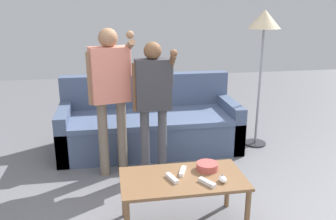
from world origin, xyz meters
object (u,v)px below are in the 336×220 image
(snack_bowl, at_px, (207,166))
(game_remote_wand_spare, at_px, (183,171))
(game_remote_wand_far, at_px, (172,178))
(floor_lamp, at_px, (264,27))
(player_center, at_px, (153,94))
(player_left, at_px, (110,86))
(game_remote_wand_near, at_px, (207,183))
(game_remote_nunchuk, at_px, (223,179))
(coffee_table, at_px, (183,184))
(couch, at_px, (149,125))

(snack_bowl, relative_size, game_remote_wand_spare, 1.20)
(game_remote_wand_far, bearing_deg, game_remote_wand_spare, 43.71)
(floor_lamp, bearing_deg, game_remote_wand_far, -131.12)
(player_center, distance_m, game_remote_wand_far, 1.07)
(player_left, distance_m, player_center, 0.45)
(player_left, relative_size, game_remote_wand_far, 9.63)
(snack_bowl, bearing_deg, player_center, 111.46)
(player_left, bearing_deg, game_remote_wand_near, -60.33)
(game_remote_nunchuk, bearing_deg, player_center, 110.27)
(game_remote_wand_far, xyz_separation_m, game_remote_wand_spare, (0.11, 0.10, 0.00))
(game_remote_wand_spare, bearing_deg, floor_lamp, 49.26)
(player_left, relative_size, game_remote_wand_near, 10.00)
(player_center, relative_size, game_remote_wand_near, 9.18)
(snack_bowl, height_order, floor_lamp, floor_lamp)
(player_left, height_order, game_remote_wand_spare, player_left)
(coffee_table, distance_m, game_remote_wand_near, 0.22)
(snack_bowl, bearing_deg, coffee_table, -156.00)
(couch, distance_m, floor_lamp, 1.84)
(player_center, xyz_separation_m, game_remote_wand_spare, (0.12, -0.88, -0.43))
(game_remote_wand_spare, bearing_deg, game_remote_wand_far, -136.29)
(player_left, relative_size, player_center, 1.09)
(player_left, distance_m, game_remote_wand_near, 1.49)
(player_center, bearing_deg, couch, 86.88)
(coffee_table, distance_m, player_center, 1.09)
(game_remote_wand_far, bearing_deg, snack_bowl, 21.40)
(snack_bowl, xyz_separation_m, player_left, (-0.76, 0.98, 0.49))
(coffee_table, height_order, snack_bowl, snack_bowl)
(game_remote_nunchuk, relative_size, player_left, 0.06)
(player_left, height_order, player_center, player_left)
(floor_lamp, xyz_separation_m, player_center, (-1.42, -0.63, -0.60))
(player_center, relative_size, game_remote_wand_spare, 9.50)
(game_remote_wand_far, bearing_deg, player_center, 90.91)
(game_remote_wand_near, xyz_separation_m, game_remote_wand_spare, (-0.15, 0.22, 0.00))
(player_center, bearing_deg, coffee_table, -83.57)
(snack_bowl, bearing_deg, game_remote_wand_spare, -173.70)
(floor_lamp, xyz_separation_m, game_remote_wand_far, (-1.41, -1.61, -1.03))
(game_remote_nunchuk, height_order, game_remote_wand_near, game_remote_nunchuk)
(game_remote_wand_near, relative_size, game_remote_wand_spare, 1.03)
(floor_lamp, height_order, player_left, floor_lamp)
(floor_lamp, xyz_separation_m, game_remote_wand_spare, (-1.30, -1.51, -1.03))
(game_remote_nunchuk, distance_m, game_remote_wand_far, 0.40)
(player_left, xyz_separation_m, player_center, (0.42, -0.12, -0.08))
(coffee_table, xyz_separation_m, game_remote_nunchuk, (0.29, -0.12, 0.08))
(snack_bowl, xyz_separation_m, player_center, (-0.34, 0.86, 0.41))
(game_remote_wand_near, bearing_deg, player_center, 103.80)
(couch, bearing_deg, player_center, -93.12)
(couch, xyz_separation_m, snack_bowl, (0.29, -1.64, 0.19))
(floor_lamp, height_order, game_remote_wand_spare, floor_lamp)
(coffee_table, xyz_separation_m, player_left, (-0.53, 1.08, 0.58))
(game_remote_nunchuk, bearing_deg, coffee_table, 157.34)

